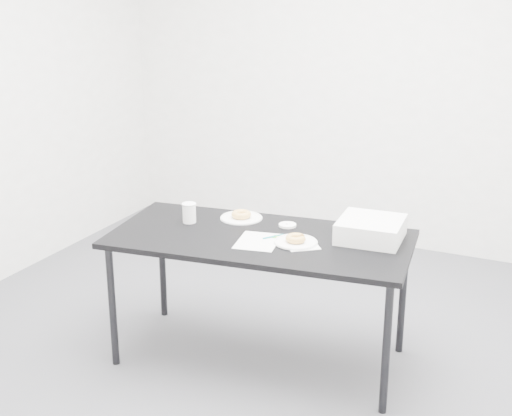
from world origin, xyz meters
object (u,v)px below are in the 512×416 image
at_px(donut_far, 241,214).
at_px(table, 260,246).
at_px(scorecard, 258,241).
at_px(plate_near, 296,242).
at_px(donut_near, 296,238).
at_px(pen, 273,236).
at_px(plate_far, 241,218).
at_px(bakery_box, 371,229).
at_px(coffee_cup, 189,213).

bearing_deg(donut_far, table, -44.70).
bearing_deg(scorecard, plate_near, 7.31).
bearing_deg(table, donut_near, -9.86).
relative_size(scorecard, pen, 2.15).
distance_m(table, scorecard, 0.09).
relative_size(pen, plate_far, 0.51).
xyz_separation_m(donut_far, bakery_box, (0.77, -0.00, 0.03)).
distance_m(table, plate_far, 0.32).
bearing_deg(table, plate_near, -9.86).
distance_m(plate_near, coffee_cup, 0.67).
bearing_deg(plate_far, table, -44.70).
distance_m(donut_near, donut_far, 0.49).
bearing_deg(scorecard, plate_far, 118.94).
height_order(table, plate_far, plate_far).
relative_size(table, bakery_box, 5.12).
bearing_deg(scorecard, donut_near, 7.31).
height_order(plate_near, donut_near, donut_near).
bearing_deg(donut_near, donut_far, 152.09).
height_order(pen, plate_far, pen).
distance_m(plate_near, donut_near, 0.02).
xyz_separation_m(pen, donut_near, (0.14, -0.02, 0.02)).
relative_size(plate_far, bakery_box, 0.74).
xyz_separation_m(table, pen, (0.07, 0.01, 0.06)).
bearing_deg(plate_far, scorecard, -50.21).
bearing_deg(bakery_box, donut_far, 175.42).
xyz_separation_m(table, coffee_cup, (-0.46, 0.04, 0.11)).
height_order(coffee_cup, bakery_box, coffee_cup).
bearing_deg(pen, scorecard, -173.53).
xyz_separation_m(scorecard, plate_far, (-0.24, 0.29, 0.00)).
bearing_deg(scorecard, coffee_cup, 156.53).
distance_m(scorecard, donut_far, 0.38).
bearing_deg(donut_near, coffee_cup, 176.14).
xyz_separation_m(plate_near, donut_near, (0.00, 0.00, 0.02)).
xyz_separation_m(scorecard, pen, (0.05, 0.09, 0.01)).
bearing_deg(plate_near, plate_far, 152.09).
distance_m(scorecard, donut_near, 0.20).
bearing_deg(plate_near, donut_near, 0.00).
relative_size(plate_far, donut_far, 2.13).
bearing_deg(bakery_box, donut_near, -150.43).
bearing_deg(pen, bakery_box, -30.98).
distance_m(scorecard, bakery_box, 0.60).
height_order(plate_near, donut_far, donut_far).
distance_m(plate_near, bakery_box, 0.41).
relative_size(table, donut_far, 14.82).
height_order(pen, donut_near, donut_near).
bearing_deg(coffee_cup, scorecard, -12.62).
relative_size(scorecard, donut_far, 2.36).
relative_size(plate_near, plate_far, 0.95).
bearing_deg(bakery_box, pen, -161.44).
distance_m(table, pen, 0.09).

